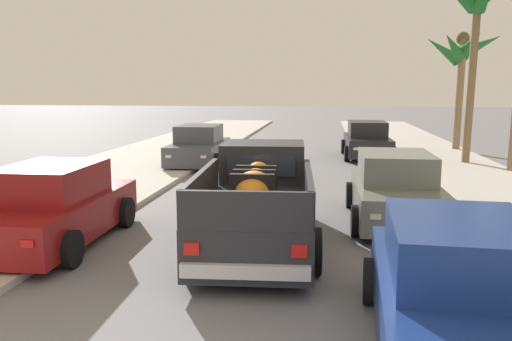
{
  "coord_description": "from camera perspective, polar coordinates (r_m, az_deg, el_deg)",
  "views": [
    {
      "loc": [
        1.62,
        -3.6,
        2.96
      ],
      "look_at": [
        0.16,
        7.44,
        1.2
      ],
      "focal_mm": 36.92,
      "sensor_mm": 36.0,
      "label": 1
    }
  ],
  "objects": [
    {
      "name": "car_left_near",
      "position": [
        6.36,
        21.19,
        -12.37
      ],
      "size": [
        2.2,
        4.33,
        1.54
      ],
      "color": "navy",
      "rests_on": "ground"
    },
    {
      "name": "pickup_truck",
      "position": [
        9.96,
        0.3,
        -3.47
      ],
      "size": [
        2.42,
        5.31,
        1.8
      ],
      "color": "#28282D",
      "rests_on": "ground"
    },
    {
      "name": "car_left_far",
      "position": [
        12.08,
        14.83,
        -2.05
      ],
      "size": [
        2.02,
        4.26,
        1.54
      ],
      "color": "slate",
      "rests_on": "ground"
    },
    {
      "name": "car_left_mid",
      "position": [
        20.3,
        -6.2,
        2.57
      ],
      "size": [
        2.11,
        4.3,
        1.54
      ],
      "color": "#474C56",
      "rests_on": "ground"
    },
    {
      "name": "palm_tree_right_back",
      "position": [
        26.21,
        21.41,
        11.68
      ],
      "size": [
        3.49,
        3.03,
        5.52
      ],
      "color": "#846B4C",
      "rests_on": "ground"
    },
    {
      "name": "curb_left",
      "position": [
        16.96,
        -13.28,
        -1.14
      ],
      "size": [
        0.16,
        60.0,
        0.1
      ],
      "primitive_type": "cube",
      "color": "silver",
      "rests_on": "ground"
    },
    {
      "name": "palm_tree_left_mid",
      "position": [
        21.56,
        22.59,
        16.05
      ],
      "size": [
        3.3,
        3.19,
        7.02
      ],
      "color": "brown",
      "rests_on": "ground"
    },
    {
      "name": "sidewalk_left",
      "position": [
        17.42,
        -16.97,
        -1.0
      ],
      "size": [
        5.2,
        60.0,
        0.12
      ],
      "primitive_type": "cube",
      "color": "beige",
      "rests_on": "ground"
    },
    {
      "name": "car_right_far",
      "position": [
        22.95,
        11.93,
        3.17
      ],
      "size": [
        2.08,
        4.29,
        1.54
      ],
      "color": "black",
      "rests_on": "ground"
    },
    {
      "name": "curb_right",
      "position": [
        16.11,
        17.21,
        -1.83
      ],
      "size": [
        0.16,
        60.0,
        0.1
      ],
      "primitive_type": "cube",
      "color": "silver",
      "rests_on": "ground"
    },
    {
      "name": "sidewalk_right",
      "position": [
        16.35,
        21.35,
        -1.86
      ],
      "size": [
        5.2,
        60.0,
        0.12
      ],
      "primitive_type": "cube",
      "color": "beige",
      "rests_on": "ground"
    },
    {
      "name": "car_right_near",
      "position": [
        10.72,
        -21.02,
        -3.74
      ],
      "size": [
        2.1,
        4.29,
        1.54
      ],
      "color": "maroon",
      "rests_on": "ground"
    }
  ]
}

